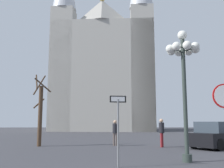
{
  "coord_description": "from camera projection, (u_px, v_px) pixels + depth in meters",
  "views": [
    {
      "loc": [
        -1.3,
        -6.04,
        1.53
      ],
      "look_at": [
        -0.21,
        18.87,
        5.15
      ],
      "focal_mm": 41.27,
      "sensor_mm": 36.0,
      "label": 1
    }
  ],
  "objects": [
    {
      "name": "cathedral",
      "position": [
        104.0,
        69.0,
        43.68
      ],
      "size": [
        17.19,
        13.53,
        32.32
      ],
      "color": "#ADA89E",
      "rests_on": "ground"
    },
    {
      "name": "one_way_arrow_sign",
      "position": [
        118.0,
        123.0,
        8.86
      ],
      "size": [
        0.58,
        0.09,
        2.42
      ],
      "color": "slate",
      "rests_on": "ground"
    },
    {
      "name": "street_lamp",
      "position": [
        183.0,
        66.0,
        10.24
      ],
      "size": [
        1.38,
        1.38,
        5.18
      ],
      "color": "#2D3833",
      "rests_on": "ground"
    },
    {
      "name": "bare_tree",
      "position": [
        40.0,
        112.0,
        16.19
      ],
      "size": [
        1.26,
        1.27,
        4.55
      ],
      "color": "#473323",
      "rests_on": "ground"
    },
    {
      "name": "parked_car_near_black",
      "position": [
        219.0,
        136.0,
        14.93
      ],
      "size": [
        4.39,
        3.72,
        1.51
      ],
      "color": "black",
      "rests_on": "ground"
    },
    {
      "name": "pedestrian_walking",
      "position": [
        162.0,
        130.0,
        15.47
      ],
      "size": [
        0.32,
        0.32,
        1.68
      ],
      "color": "maroon",
      "rests_on": "ground"
    },
    {
      "name": "pedestrian_standing",
      "position": [
        115.0,
        130.0,
        16.4
      ],
      "size": [
        0.32,
        0.32,
        1.61
      ],
      "color": "#594C47",
      "rests_on": "ground"
    }
  ]
}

